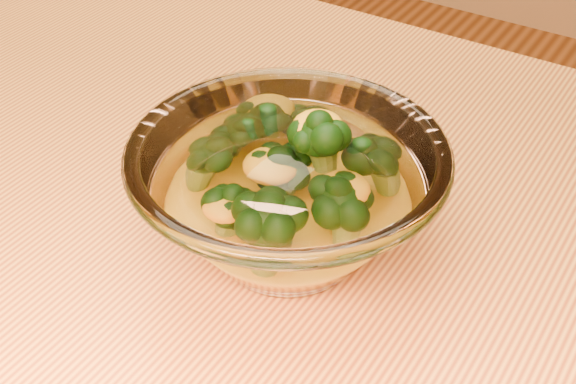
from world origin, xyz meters
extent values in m
cube|color=gold|center=(0.00, 0.00, 0.73)|extent=(1.20, 0.80, 0.04)
cylinder|color=brown|center=(-0.54, 0.34, 0.35)|extent=(0.06, 0.06, 0.71)
ellipsoid|color=white|center=(0.04, 0.04, 0.76)|extent=(0.09, 0.09, 0.02)
torus|color=white|center=(0.04, 0.04, 0.83)|extent=(0.21, 0.21, 0.01)
ellipsoid|color=gold|center=(0.04, 0.04, 0.78)|extent=(0.12, 0.12, 0.03)
camera|label=1|loc=(0.26, -0.32, 1.13)|focal=50.00mm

